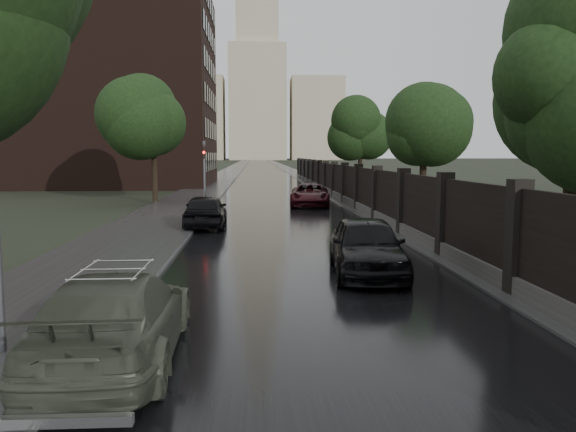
{
  "coord_description": "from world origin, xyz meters",
  "views": [
    {
      "loc": [
        -1.39,
        -7.36,
        3.27
      ],
      "look_at": [
        -0.46,
        8.56,
        1.5
      ],
      "focal_mm": 35.0,
      "sensor_mm": 36.0,
      "label": 1
    }
  ],
  "objects_px": {
    "traffic_light": "(204,169)",
    "hatchback_left": "(206,211)",
    "tree_left_far": "(153,123)",
    "car_right_near": "(366,246)",
    "tree_right_c": "(361,134)",
    "tree_right_a": "(575,93)",
    "volga_sedan": "(115,317)",
    "car_right_far": "(310,195)",
    "tree_right_b": "(424,122)"
  },
  "relations": [
    {
      "from": "traffic_light",
      "to": "volga_sedan",
      "type": "xyz_separation_m",
      "value": [
        0.7,
        -23.66,
        -1.68
      ]
    },
    {
      "from": "volga_sedan",
      "to": "hatchback_left",
      "type": "relative_size",
      "value": 1.12
    },
    {
      "from": "tree_right_b",
      "to": "hatchback_left",
      "type": "bearing_deg",
      "value": -157.83
    },
    {
      "from": "tree_left_far",
      "to": "traffic_light",
      "type": "distance_m",
      "value": 6.84
    },
    {
      "from": "volga_sedan",
      "to": "tree_right_c",
      "type": "bearing_deg",
      "value": -107.56
    },
    {
      "from": "tree_right_a",
      "to": "hatchback_left",
      "type": "height_order",
      "value": "tree_right_a"
    },
    {
      "from": "tree_right_a",
      "to": "volga_sedan",
      "type": "distance_m",
      "value": 13.62
    },
    {
      "from": "tree_left_far",
      "to": "tree_right_b",
      "type": "distance_m",
      "value": 17.45
    },
    {
      "from": "tree_left_far",
      "to": "hatchback_left",
      "type": "distance_m",
      "value": 14.01
    },
    {
      "from": "volga_sedan",
      "to": "car_right_far",
      "type": "bearing_deg",
      "value": -103.64
    },
    {
      "from": "tree_left_far",
      "to": "volga_sedan",
      "type": "bearing_deg",
      "value": -81.27
    },
    {
      "from": "tree_right_a",
      "to": "tree_right_b",
      "type": "bearing_deg",
      "value": 90.0
    },
    {
      "from": "tree_right_c",
      "to": "car_right_far",
      "type": "height_order",
      "value": "tree_right_c"
    },
    {
      "from": "tree_right_b",
      "to": "hatchback_left",
      "type": "xyz_separation_m",
      "value": [
        -11.1,
        -4.52,
        -4.19
      ]
    },
    {
      "from": "tree_right_c",
      "to": "car_right_near",
      "type": "xyz_separation_m",
      "value": [
        -5.9,
        -32.54,
        -4.16
      ]
    },
    {
      "from": "tree_left_far",
      "to": "tree_right_b",
      "type": "relative_size",
      "value": 1.05
    },
    {
      "from": "tree_right_c",
      "to": "hatchback_left",
      "type": "height_order",
      "value": "tree_right_c"
    },
    {
      "from": "tree_left_far",
      "to": "tree_right_b",
      "type": "bearing_deg",
      "value": -27.3
    },
    {
      "from": "car_right_near",
      "to": "volga_sedan",
      "type": "bearing_deg",
      "value": -126.01
    },
    {
      "from": "tree_right_a",
      "to": "car_right_far",
      "type": "relative_size",
      "value": 1.37
    },
    {
      "from": "tree_right_b",
      "to": "hatchback_left",
      "type": "relative_size",
      "value": 1.58
    },
    {
      "from": "hatchback_left",
      "to": "traffic_light",
      "type": "bearing_deg",
      "value": -85.53
    },
    {
      "from": "tree_left_far",
      "to": "car_right_near",
      "type": "xyz_separation_m",
      "value": [
        9.6,
        -22.54,
        -4.45
      ]
    },
    {
      "from": "tree_right_b",
      "to": "volga_sedan",
      "type": "bearing_deg",
      "value": -118.25
    },
    {
      "from": "traffic_light",
      "to": "hatchback_left",
      "type": "bearing_deg",
      "value": -84.68
    },
    {
      "from": "tree_right_c",
      "to": "volga_sedan",
      "type": "relative_size",
      "value": 1.41
    },
    {
      "from": "tree_right_a",
      "to": "hatchback_left",
      "type": "xyz_separation_m",
      "value": [
        -11.1,
        9.48,
        -4.19
      ]
    },
    {
      "from": "volga_sedan",
      "to": "tree_right_a",
      "type": "bearing_deg",
      "value": -150.57
    },
    {
      "from": "car_right_near",
      "to": "traffic_light",
      "type": "bearing_deg",
      "value": 112.93
    },
    {
      "from": "car_right_far",
      "to": "hatchback_left",
      "type": "bearing_deg",
      "value": -113.66
    },
    {
      "from": "tree_right_a",
      "to": "volga_sedan",
      "type": "height_order",
      "value": "tree_right_a"
    },
    {
      "from": "traffic_light",
      "to": "hatchback_left",
      "type": "distance_m",
      "value": 7.73
    },
    {
      "from": "tree_right_a",
      "to": "car_right_near",
      "type": "height_order",
      "value": "tree_right_a"
    },
    {
      "from": "tree_left_far",
      "to": "tree_right_c",
      "type": "xyz_separation_m",
      "value": [
        15.5,
        10.0,
        -0.29
      ]
    },
    {
      "from": "tree_right_a",
      "to": "car_right_far",
      "type": "distance_m",
      "value": 20.7
    },
    {
      "from": "tree_left_far",
      "to": "car_right_far",
      "type": "distance_m",
      "value": 11.27
    },
    {
      "from": "hatchback_left",
      "to": "car_right_near",
      "type": "height_order",
      "value": "car_right_near"
    },
    {
      "from": "car_right_near",
      "to": "tree_right_c",
      "type": "bearing_deg",
      "value": 84.05
    },
    {
      "from": "tree_right_b",
      "to": "volga_sedan",
      "type": "distance_m",
      "value": 23.83
    },
    {
      "from": "tree_right_c",
      "to": "volga_sedan",
      "type": "bearing_deg",
      "value": -106.02
    },
    {
      "from": "tree_left_far",
      "to": "car_right_near",
      "type": "bearing_deg",
      "value": -66.93
    },
    {
      "from": "hatchback_left",
      "to": "car_right_near",
      "type": "relative_size",
      "value": 0.96
    },
    {
      "from": "hatchback_left",
      "to": "car_right_near",
      "type": "xyz_separation_m",
      "value": [
        5.2,
        -10.02,
        0.04
      ]
    },
    {
      "from": "tree_right_a",
      "to": "tree_right_b",
      "type": "relative_size",
      "value": 1.0
    },
    {
      "from": "car_right_near",
      "to": "car_right_far",
      "type": "relative_size",
      "value": 0.91
    },
    {
      "from": "tree_right_c",
      "to": "car_right_far",
      "type": "distance_m",
      "value": 14.3
    },
    {
      "from": "tree_right_a",
      "to": "car_right_far",
      "type": "height_order",
      "value": "tree_right_a"
    },
    {
      "from": "traffic_light",
      "to": "volga_sedan",
      "type": "relative_size",
      "value": 0.81
    },
    {
      "from": "tree_right_a",
      "to": "traffic_light",
      "type": "bearing_deg",
      "value": 124.77
    },
    {
      "from": "tree_left_far",
      "to": "tree_right_a",
      "type": "bearing_deg",
      "value": -54.83
    }
  ]
}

